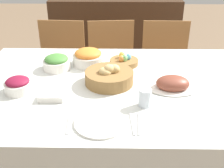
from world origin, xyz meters
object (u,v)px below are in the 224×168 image
at_px(chair_far_right, 165,68).
at_px(green_salad_bowl, 57,62).
at_px(dinner_plate, 100,123).
at_px(butter_dish, 52,97).
at_px(beet_salad_bowl, 18,85).
at_px(drinking_cup, 145,98).
at_px(spoon, 139,124).
at_px(bread_basket, 109,77).
at_px(egg_basket, 124,61).
at_px(knife, 132,124).
at_px(carrot_bowl, 88,57).
at_px(chair_far_center, 112,68).
at_px(chair_far_left, 61,67).
at_px(sideboard, 115,36).
at_px(fork, 69,123).
at_px(ham_platter, 173,84).

relative_size(chair_far_right, green_salad_bowl, 4.96).
distance_m(dinner_plate, butter_dish, 0.35).
bearing_deg(beet_salad_bowl, drinking_cup, -11.09).
height_order(beet_salad_bowl, spoon, beet_salad_bowl).
bearing_deg(chair_far_right, bread_basket, -118.35).
height_order(chair_far_right, dinner_plate, chair_far_right).
distance_m(spoon, drinking_cup, 0.17).
relative_size(dinner_plate, butter_dish, 1.88).
height_order(bread_basket, egg_basket, bread_basket).
height_order(beet_salad_bowl, dinner_plate, beet_salad_bowl).
xyz_separation_m(knife, butter_dish, (-0.42, 0.22, 0.01)).
bearing_deg(bread_basket, chair_far_right, 61.12).
distance_m(chair_far_right, carrot_bowl, 0.95).
bearing_deg(carrot_bowl, chair_far_center, 76.23).
height_order(chair_far_left, sideboard, sideboard).
distance_m(chair_far_center, fork, 1.34).
height_order(spoon, drinking_cup, drinking_cup).
bearing_deg(bread_basket, butter_dish, -147.73).
bearing_deg(chair_far_left, dinner_plate, -67.11).
relative_size(sideboard, drinking_cup, 16.33).
bearing_deg(dinner_plate, chair_far_center, 88.62).
bearing_deg(ham_platter, dinner_plate, -138.38).
relative_size(egg_basket, green_salad_bowl, 1.07).
xyz_separation_m(knife, drinking_cup, (0.07, 0.16, 0.04)).
bearing_deg(green_salad_bowl, carrot_bowl, 20.77).
bearing_deg(butter_dish, green_salad_bowl, 96.88).
height_order(chair_far_right, knife, chair_far_right).
relative_size(chair_far_left, butter_dish, 6.80).
height_order(green_salad_bowl, dinner_plate, green_salad_bowl).
bearing_deg(green_salad_bowl, chair_far_right, 39.32).
relative_size(ham_platter, green_salad_bowl, 1.62).
bearing_deg(knife, spoon, -3.65).
bearing_deg(green_salad_bowl, chair_far_left, 100.36).
bearing_deg(chair_far_right, chair_far_center, -179.44).
xyz_separation_m(egg_basket, beet_salad_bowl, (-0.59, -0.39, 0.02)).
relative_size(carrot_bowl, knife, 1.20).
bearing_deg(butter_dish, drinking_cup, -6.38).
relative_size(chair_far_right, carrot_bowl, 4.19).
height_order(ham_platter, butter_dish, ham_platter).
bearing_deg(sideboard, bread_basket, -90.72).
height_order(egg_basket, spoon, egg_basket).
xyz_separation_m(sideboard, knife, (0.09, -2.31, 0.32)).
bearing_deg(chair_far_left, sideboard, 68.05).
bearing_deg(chair_far_left, ham_platter, -44.62).
relative_size(chair_far_center, carrot_bowl, 4.19).
bearing_deg(green_salad_bowl, egg_basket, 10.20).
xyz_separation_m(ham_platter, butter_dish, (-0.66, -0.13, -0.01)).
relative_size(chair_far_center, sideboard, 0.58).
relative_size(chair_far_center, egg_basket, 4.61).
distance_m(ham_platter, green_salad_bowl, 0.75).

